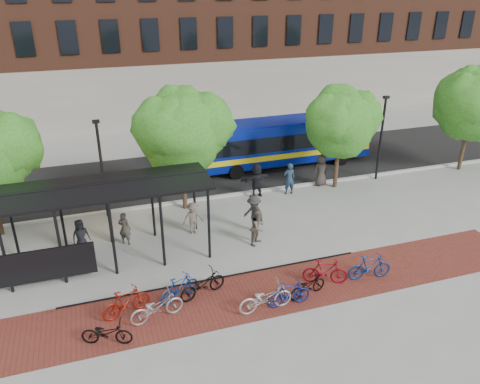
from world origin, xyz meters
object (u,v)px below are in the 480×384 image
object	(u,v)px
lamp_post_right	(381,136)
pedestrian_8	(258,227)
bike_11	(370,267)
bike_2	(157,307)
bike_7	(289,294)
bus_shelter	(78,199)
pedestrian_6	(321,170)
pedestrian_7	(289,179)
pedestrian_5	(256,180)
pedestrian_9	(254,214)
pedestrian_0	(81,236)
bike_4	(202,284)
pedestrian_3	(193,218)
bike_3	(179,288)
bike_6	(266,298)
lamp_post_left	(102,167)
bus	(284,139)
tree_b	(183,127)
bike_9	(325,271)
pedestrian_1	(125,228)
bike_0	(107,333)
bike_1	(126,302)
bike_8	(307,286)
tree_d	(473,100)

from	to	relation	value
lamp_post_right	pedestrian_8	xyz separation A→B (m)	(-9.57, -4.98, -1.90)
bike_11	bike_2	bearing A→B (deg)	95.94
pedestrian_8	bike_7	bearing A→B (deg)	-134.95
bus_shelter	pedestrian_6	world-z (taller)	bus_shelter
bus_shelter	pedestrian_7	bearing A→B (deg)	18.50
bike_7	lamp_post_right	bearing A→B (deg)	-45.71
pedestrian_5	pedestrian_9	size ratio (longest dim) A/B	1.04
pedestrian_0	pedestrian_5	distance (m)	9.93
pedestrian_8	bike_4	bearing A→B (deg)	-177.20
pedestrian_0	pedestrian_6	distance (m)	14.02
pedestrian_3	bike_3	bearing A→B (deg)	-113.08
bike_4	bike_6	distance (m)	2.54
bike_7	pedestrian_7	xyz separation A→B (m)	(4.07, 9.25, 0.41)
lamp_post_left	bus	size ratio (longest dim) A/B	0.45
bike_3	lamp_post_right	bearing A→B (deg)	-83.61
tree_b	bike_9	distance (m)	10.11
bike_6	pedestrian_9	world-z (taller)	pedestrian_9
lamp_post_left	pedestrian_1	size ratio (longest dim) A/B	3.19
bike_9	pedestrian_5	world-z (taller)	pedestrian_5
bike_0	bike_11	world-z (taller)	bike_11
lamp_post_right	pedestrian_5	xyz separation A→B (m)	(-7.87, -0.10, -1.77)
pedestrian_9	bike_1	bearing A→B (deg)	-82.70
pedestrian_9	bus_shelter	bearing A→B (deg)	-115.17
bus_shelter	bike_6	xyz separation A→B (m)	(6.16, -5.52, -2.45)
pedestrian_5	pedestrian_7	world-z (taller)	pedestrian_5
pedestrian_8	bus_shelter	bearing A→B (deg)	134.28
bus	bike_7	distance (m)	14.69
bike_1	pedestrian_0	world-z (taller)	pedestrian_0
lamp_post_left	pedestrian_6	size ratio (longest dim) A/B	2.68
bike_8	pedestrian_8	distance (m)	4.34
tree_d	pedestrian_3	size ratio (longest dim) A/B	4.05
pedestrian_7	pedestrian_0	bearing A→B (deg)	16.88
bike_4	bike_6	world-z (taller)	bike_6
lamp_post_left	lamp_post_right	size ratio (longest dim) A/B	1.00
tree_b	lamp_post_right	xyz separation A→B (m)	(11.90, 0.25, -1.71)
bus_shelter	bike_0	xyz separation A→B (m)	(0.49, -5.49, -2.55)
lamp_post_right	bike_0	distance (m)	19.34
lamp_post_right	pedestrian_6	world-z (taller)	lamp_post_right
bus_shelter	pedestrian_1	distance (m)	2.96
lamp_post_left	bike_1	distance (m)	8.54
bike_7	pedestrian_8	bearing A→B (deg)	-5.44
lamp_post_left	pedestrian_6	distance (m)	12.43
bike_0	bike_1	xyz separation A→B (m)	(0.78, 1.31, 0.10)
bus	pedestrian_9	size ratio (longest dim) A/B	6.10
bus_shelter	bike_0	world-z (taller)	bus_shelter
pedestrian_1	pedestrian_7	bearing A→B (deg)	-133.76
pedestrian_5	bike_8	bearing A→B (deg)	72.07
bike_4	bike_11	bearing A→B (deg)	-116.70
lamp_post_left	pedestrian_8	bearing A→B (deg)	-37.76
pedestrian_5	bike_9	bearing A→B (deg)	78.36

